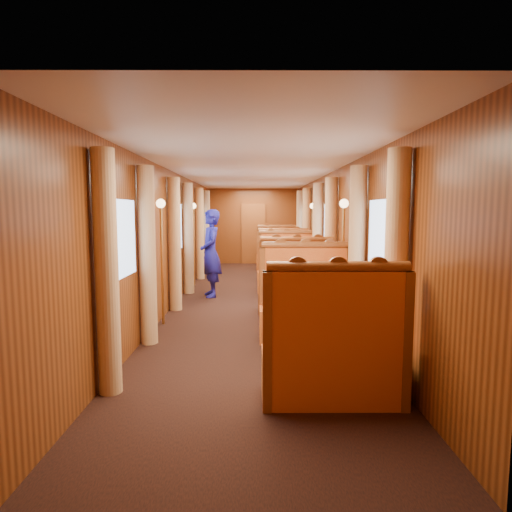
{
  "coord_description": "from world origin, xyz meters",
  "views": [
    {
      "loc": [
        0.03,
        -8.31,
        1.77
      ],
      "look_at": [
        0.06,
        -1.53,
        1.05
      ],
      "focal_mm": 30.0,
      "sensor_mm": 36.0,
      "label": 1
    }
  ],
  "objects_px": {
    "banquette_near_aft": "(306,308)",
    "passenger": "(288,259)",
    "table_far": "(280,261)",
    "banquette_far_fwd": "(283,264)",
    "fruit_plate": "(344,301)",
    "teapot_right": "(320,297)",
    "steward": "(211,253)",
    "table_near": "(317,332)",
    "banquette_mid_fwd": "(296,289)",
    "rose_vase_mid": "(292,254)",
    "rose_vase_far": "(281,241)",
    "tea_tray": "(310,300)",
    "banquette_mid_aft": "(287,272)",
    "teapot_left": "(301,296)",
    "teapot_back": "(311,294)",
    "banquette_far_aft": "(278,255)",
    "table_mid": "(291,282)",
    "banquette_near_fwd": "(333,358)"
  },
  "relations": [
    {
      "from": "banquette_far_fwd",
      "to": "fruit_plate",
      "type": "bearing_deg",
      "value": -87.42
    },
    {
      "from": "table_near",
      "to": "banquette_far_fwd",
      "type": "distance_m",
      "value": 5.99
    },
    {
      "from": "banquette_mid_fwd",
      "to": "steward",
      "type": "height_order",
      "value": "steward"
    },
    {
      "from": "banquette_near_aft",
      "to": "table_far",
      "type": "relative_size",
      "value": 1.28
    },
    {
      "from": "tea_tray",
      "to": "teapot_right",
      "type": "relative_size",
      "value": 2.21
    },
    {
      "from": "tea_tray",
      "to": "fruit_plate",
      "type": "xyz_separation_m",
      "value": [
        0.37,
        -0.1,
        0.01
      ]
    },
    {
      "from": "banquette_near_aft",
      "to": "teapot_back",
      "type": "distance_m",
      "value": 1.02
    },
    {
      "from": "rose_vase_far",
      "to": "passenger",
      "type": "height_order",
      "value": "passenger"
    },
    {
      "from": "banquette_mid_aft",
      "to": "tea_tray",
      "type": "relative_size",
      "value": 3.94
    },
    {
      "from": "teapot_left",
      "to": "banquette_mid_aft",
      "type": "bearing_deg",
      "value": 102.78
    },
    {
      "from": "banquette_far_aft",
      "to": "rose_vase_mid",
      "type": "relative_size",
      "value": 3.72
    },
    {
      "from": "banquette_near_aft",
      "to": "table_far",
      "type": "height_order",
      "value": "banquette_near_aft"
    },
    {
      "from": "banquette_far_fwd",
      "to": "rose_vase_far",
      "type": "distance_m",
      "value": 1.13
    },
    {
      "from": "banquette_far_fwd",
      "to": "banquette_far_aft",
      "type": "bearing_deg",
      "value": 90.0
    },
    {
      "from": "teapot_right",
      "to": "fruit_plate",
      "type": "distance_m",
      "value": 0.26
    },
    {
      "from": "banquette_far_fwd",
      "to": "fruit_plate",
      "type": "distance_m",
      "value": 6.13
    },
    {
      "from": "banquette_mid_fwd",
      "to": "rose_vase_mid",
      "type": "bearing_deg",
      "value": 88.44
    },
    {
      "from": "rose_vase_mid",
      "to": "rose_vase_far",
      "type": "relative_size",
      "value": 1.0
    },
    {
      "from": "banquette_far_aft",
      "to": "table_mid",
      "type": "bearing_deg",
      "value": -90.0
    },
    {
      "from": "teapot_back",
      "to": "rose_vase_far",
      "type": "bearing_deg",
      "value": 88.23
    },
    {
      "from": "steward",
      "to": "banquette_mid_fwd",
      "type": "bearing_deg",
      "value": 32.65
    },
    {
      "from": "table_far",
      "to": "fruit_plate",
      "type": "bearing_deg",
      "value": -87.78
    },
    {
      "from": "teapot_right",
      "to": "steward",
      "type": "distance_m",
      "value": 4.36
    },
    {
      "from": "banquette_mid_aft",
      "to": "teapot_back",
      "type": "bearing_deg",
      "value": -90.86
    },
    {
      "from": "table_far",
      "to": "banquette_mid_aft",
      "type": "bearing_deg",
      "value": -90.0
    },
    {
      "from": "table_near",
      "to": "table_far",
      "type": "height_order",
      "value": "same"
    },
    {
      "from": "table_near",
      "to": "teapot_left",
      "type": "relative_size",
      "value": 6.04
    },
    {
      "from": "banquette_near_fwd",
      "to": "fruit_plate",
      "type": "distance_m",
      "value": 0.99
    },
    {
      "from": "rose_vase_far",
      "to": "steward",
      "type": "height_order",
      "value": "steward"
    },
    {
      "from": "banquette_far_aft",
      "to": "teapot_left",
      "type": "distance_m",
      "value": 8.15
    },
    {
      "from": "teapot_left",
      "to": "teapot_right",
      "type": "bearing_deg",
      "value": 14.13
    },
    {
      "from": "banquette_mid_aft",
      "to": "fruit_plate",
      "type": "bearing_deg",
      "value": -86.6
    },
    {
      "from": "banquette_near_fwd",
      "to": "rose_vase_mid",
      "type": "bearing_deg",
      "value": 89.65
    },
    {
      "from": "banquette_near_aft",
      "to": "banquette_mid_aft",
      "type": "bearing_deg",
      "value": 90.0
    },
    {
      "from": "table_far",
      "to": "steward",
      "type": "relative_size",
      "value": 0.58
    },
    {
      "from": "banquette_near_aft",
      "to": "passenger",
      "type": "xyz_separation_m",
      "value": [
        -0.0,
        3.25,
        0.32
      ]
    },
    {
      "from": "table_mid",
      "to": "banquette_far_fwd",
      "type": "bearing_deg",
      "value": 90.0
    },
    {
      "from": "table_near",
      "to": "banquette_near_fwd",
      "type": "distance_m",
      "value": 1.02
    },
    {
      "from": "table_mid",
      "to": "rose_vase_mid",
      "type": "xyz_separation_m",
      "value": [
        0.03,
        0.01,
        0.55
      ]
    },
    {
      "from": "teapot_right",
      "to": "passenger",
      "type": "distance_m",
      "value": 4.39
    },
    {
      "from": "banquette_mid_fwd",
      "to": "fruit_plate",
      "type": "relative_size",
      "value": 6.31
    },
    {
      "from": "tea_tray",
      "to": "teapot_right",
      "type": "bearing_deg",
      "value": -42.17
    },
    {
      "from": "table_mid",
      "to": "steward",
      "type": "height_order",
      "value": "steward"
    },
    {
      "from": "table_near",
      "to": "banquette_near_aft",
      "type": "distance_m",
      "value": 1.02
    },
    {
      "from": "banquette_near_fwd",
      "to": "table_far",
      "type": "distance_m",
      "value": 8.01
    },
    {
      "from": "teapot_left",
      "to": "steward",
      "type": "distance_m",
      "value": 4.29
    },
    {
      "from": "rose_vase_mid",
      "to": "rose_vase_far",
      "type": "distance_m",
      "value": 3.48
    },
    {
      "from": "table_far",
      "to": "rose_vase_mid",
      "type": "xyz_separation_m",
      "value": [
        0.03,
        -3.49,
        0.55
      ]
    },
    {
      "from": "banquette_far_fwd",
      "to": "teapot_left",
      "type": "xyz_separation_m",
      "value": [
        -0.19,
        -6.11,
        0.4
      ]
    },
    {
      "from": "tea_tray",
      "to": "steward",
      "type": "height_order",
      "value": "steward"
    }
  ]
}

